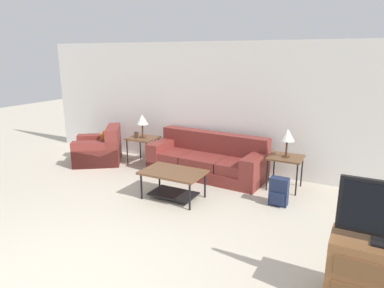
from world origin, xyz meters
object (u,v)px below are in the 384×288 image
Objects in this scene: side_table_right at (286,160)px; table_lamp_right at (287,136)px; armchair at (100,150)px; coffee_table at (173,178)px; couch at (207,161)px; backpack at (279,192)px; side_table_left at (143,140)px; table_lamp_left at (142,120)px.

side_table_right is 0.44m from table_lamp_right.
armchair is 1.29× the size of coffee_table.
armchair reaches higher than side_table_right.
couch reaches higher than backpack.
table_lamp_left is (-0.00, 0.00, 0.44)m from side_table_left.
side_table_right is at bearing -0.35° from couch.
backpack is at bearing 18.77° from coffee_table.
side_table_right is 1.19× the size of table_lamp_right.
armchair is at bearing -175.00° from table_lamp_right.
table_lamp_left is (-3.08, 0.00, 0.44)m from side_table_right.
armchair is (-2.47, -0.36, -0.01)m from couch.
table_lamp_left is 1.10× the size of backpack.
side_table_left is 3.08m from side_table_right.
armchair is at bearing 158.87° from coffee_table.
couch reaches higher than side_table_right.
table_lamp_right is (1.55, 1.30, 0.63)m from coffee_table.
couch is 2.30× the size of coffee_table.
coffee_table is (-0.01, -1.31, 0.06)m from couch.
armchair is at bearing -175.00° from side_table_right.
table_lamp_right is 1.07m from backpack.
side_table_right is at bearing 40.06° from coffee_table.
couch reaches higher than side_table_left.
table_lamp_right reaches higher than backpack.
table_lamp_right reaches higher than coffee_table.
couch is 1.56m from side_table_left.
couch reaches higher than coffee_table.
table_lamp_left is at bearing 180.00° from side_table_right.
coffee_table is at bearing -21.13° from armchair.
armchair is at bearing -159.28° from side_table_left.
couch is 3.97× the size of side_table_right.
coffee_table is 1.73m from backpack.
coffee_table is at bearing -40.31° from table_lamp_left.
side_table_left is 0.44m from table_lamp_left.
coffee_table is 2.25× the size of backpack.
couch is at bearing 0.35° from side_table_left.
side_table_left is 1.00× the size of side_table_right.
backpack is at bearing -13.30° from side_table_left.
side_table_left is (-1.53, 1.30, 0.19)m from coffee_table.
couch is 1.79× the size of armchair.
side_table_right is 1.31× the size of backpack.
side_table_left and side_table_right have the same top height.
table_lamp_right is at bearing 0.00° from side_table_left.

